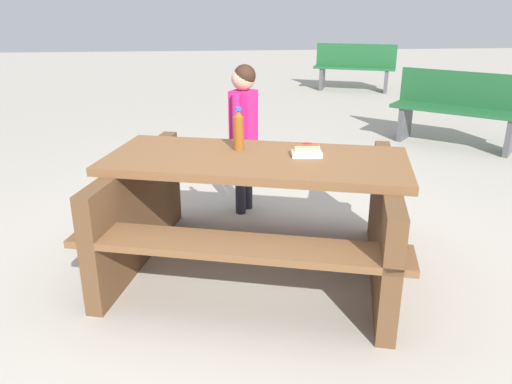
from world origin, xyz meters
TOP-DOWN VIEW (x-y plane):
  - ground_plane at (0.00, 0.00)m, footprint 30.00×30.00m
  - picnic_table at (0.00, 0.00)m, footprint 2.11×1.83m
  - soda_bottle at (-0.09, 0.17)m, footprint 0.07×0.07m
  - hotdog_tray at (0.31, -0.01)m, footprint 0.19×0.12m
  - child_in_coat at (-0.00, 0.97)m, footprint 0.24×0.26m
  - park_bench_near at (2.65, 2.75)m, footprint 1.41×1.27m
  - park_bench_far at (2.52, 6.71)m, footprint 1.54×0.92m

SIDE VIEW (x-z plane):
  - ground_plane at x=0.00m, z-range 0.00..0.00m
  - picnic_table at x=0.00m, z-range 0.07..0.82m
  - park_bench_near at x=2.65m, z-range 0.02..0.87m
  - park_bench_far at x=2.52m, z-range 0.02..0.87m
  - child_in_coat at x=0.00m, z-range 0.16..1.35m
  - hotdog_tray at x=0.31m, z-range 0.74..0.82m
  - soda_bottle at x=-0.09m, z-range 0.74..1.01m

